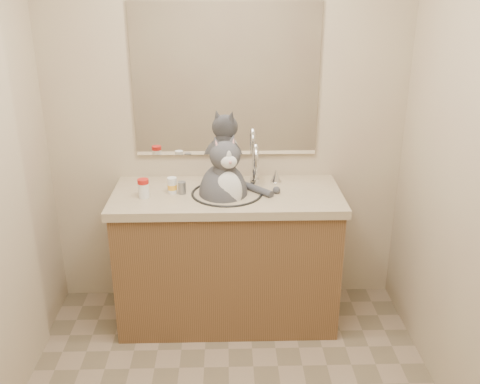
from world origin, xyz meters
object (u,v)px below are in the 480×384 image
object	(u,v)px
cat	(224,190)
pill_bottle_orange	(172,186)
grey_canister	(182,188)
pill_bottle_redcap	(143,188)

from	to	relation	value
cat	pill_bottle_orange	world-z (taller)	cat
cat	grey_canister	bearing A→B (deg)	159.83
grey_canister	pill_bottle_orange	bearing A→B (deg)	168.35
pill_bottle_redcap	grey_canister	size ratio (longest dim) A/B	1.50
cat	pill_bottle_redcap	size ratio (longest dim) A/B	5.17
cat	pill_bottle_orange	bearing A→B (deg)	158.16
pill_bottle_redcap	grey_canister	bearing A→B (deg)	13.48
pill_bottle_orange	pill_bottle_redcap	bearing A→B (deg)	-158.03
pill_bottle_redcap	pill_bottle_orange	world-z (taller)	pill_bottle_redcap
cat	grey_canister	xyz separation A→B (m)	(-0.24, 0.01, 0.01)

